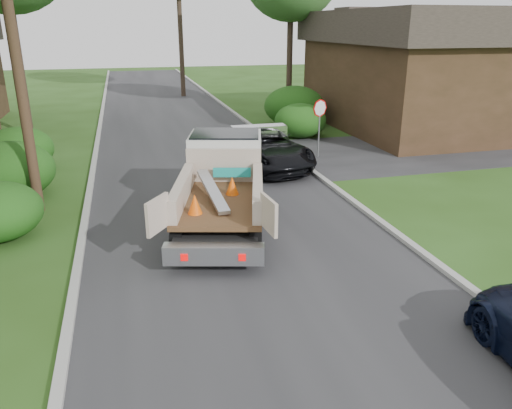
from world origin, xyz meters
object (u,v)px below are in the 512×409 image
object	(u,v)px
flatbed_truck	(224,176)
black_pickup	(261,147)
utility_pole	(13,33)
house_right	(421,68)
stop_sign	(320,116)

from	to	relation	value
flatbed_truck	black_pickup	world-z (taller)	flatbed_truck
utility_pole	house_right	xyz separation A→B (m)	(18.48, 9.02, -2.01)
stop_sign	flatbed_truck	size ratio (longest dim) A/B	0.38
black_pickup	stop_sign	bearing A→B (deg)	6.75
utility_pole	flatbed_truck	world-z (taller)	utility_pole
flatbed_truck	black_pickup	size ratio (longest dim) A/B	1.16
stop_sign	black_pickup	distance (m)	3.06
utility_pole	flatbed_truck	size ratio (longest dim) A/B	1.55
stop_sign	utility_pole	xyz separation A→B (m)	(-10.68, -4.02, 3.40)
utility_pole	black_pickup	size ratio (longest dim) A/B	1.79
house_right	stop_sign	bearing A→B (deg)	-147.34
stop_sign	black_pickup	world-z (taller)	stop_sign
stop_sign	black_pickup	size ratio (longest dim) A/B	0.44
house_right	black_pickup	size ratio (longest dim) A/B	2.32
stop_sign	flatbed_truck	bearing A→B (deg)	-131.89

